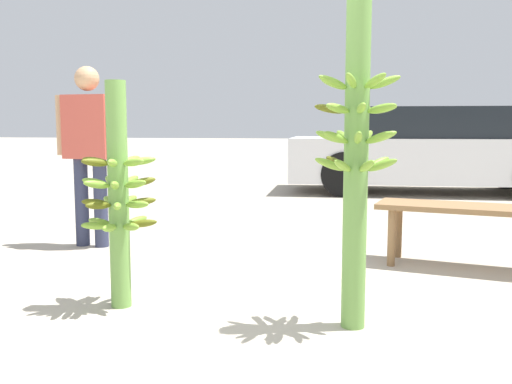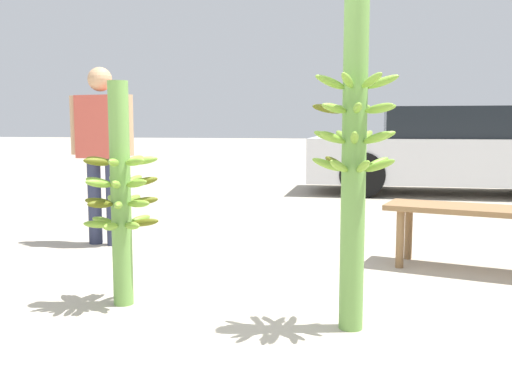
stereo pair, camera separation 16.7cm
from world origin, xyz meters
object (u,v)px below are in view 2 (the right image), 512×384
banana_stalk_center (354,159)px  market_bench (486,217)px  vendor_person (102,141)px  parked_car (455,151)px  banana_stalk_left (121,194)px

banana_stalk_center → market_bench: banana_stalk_center is taller
vendor_person → parked_car: (3.59, 4.63, -0.28)m
parked_car → vendor_person: bearing=141.7°
banana_stalk_left → parked_car: size_ratio=0.30×
banana_stalk_center → vendor_person: banana_stalk_center is taller
banana_stalk_center → vendor_person: bearing=143.0°
banana_stalk_center → banana_stalk_left: bearing=174.2°
banana_stalk_left → market_bench: (2.27, 1.26, -0.26)m
parked_car → banana_stalk_center: bearing=167.7°
vendor_person → banana_stalk_left: bearing=-52.3°
parked_car → market_bench: bearing=174.7°
vendor_person → market_bench: vendor_person is taller
banana_stalk_center → parked_car: (1.32, 6.34, -0.24)m
market_bench → parked_car: 4.97m
banana_stalk_center → parked_car: 6.48m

